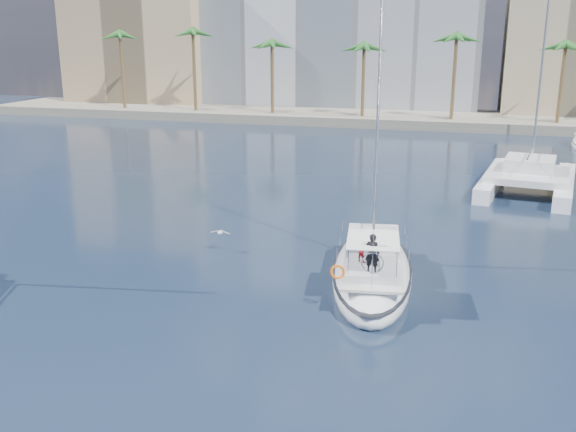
% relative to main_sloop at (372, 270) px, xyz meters
% --- Properties ---
extents(ground, '(160.00, 160.00, 0.00)m').
position_rel_main_sloop_xyz_m(ground, '(-4.13, -3.46, -0.53)').
color(ground, black).
rests_on(ground, ground).
extents(quay, '(120.00, 14.00, 1.20)m').
position_rel_main_sloop_xyz_m(quay, '(-4.13, 57.54, 0.07)').
color(quay, gray).
rests_on(quay, ground).
extents(building_modern, '(42.00, 16.00, 28.00)m').
position_rel_main_sloop_xyz_m(building_modern, '(-16.13, 69.54, 13.47)').
color(building_modern, silver).
rests_on(building_modern, ground).
extents(building_tan_left, '(22.00, 14.00, 22.00)m').
position_rel_main_sloop_xyz_m(building_tan_left, '(-46.13, 65.54, 10.47)').
color(building_tan_left, tan).
rests_on(building_tan_left, ground).
extents(palm_left, '(3.60, 3.60, 12.30)m').
position_rel_main_sloop_xyz_m(palm_left, '(-38.13, 53.54, 9.75)').
color(palm_left, brown).
rests_on(palm_left, ground).
extents(palm_centre, '(3.60, 3.60, 12.30)m').
position_rel_main_sloop_xyz_m(palm_centre, '(-4.13, 53.54, 9.75)').
color(palm_centre, brown).
rests_on(palm_centre, ground).
extents(main_sloop, '(5.38, 12.27, 17.61)m').
position_rel_main_sloop_xyz_m(main_sloop, '(0.00, 0.00, 0.00)').
color(main_sloop, white).
rests_on(main_sloop, ground).
extents(catamaran, '(8.17, 13.54, 18.49)m').
position_rel_main_sloop_xyz_m(catamaran, '(8.61, 21.67, 0.63)').
color(catamaran, white).
rests_on(catamaran, ground).
extents(seagull, '(1.13, 0.48, 0.21)m').
position_rel_main_sloop_xyz_m(seagull, '(-8.60, 1.95, 0.58)').
color(seagull, silver).
rests_on(seagull, ground).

